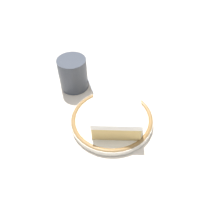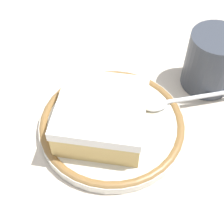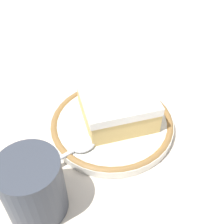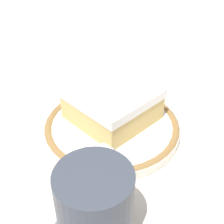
% 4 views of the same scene
% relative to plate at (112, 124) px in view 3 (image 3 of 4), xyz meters
% --- Properties ---
extents(ground_plane, '(2.40, 2.40, 0.00)m').
position_rel_plate_xyz_m(ground_plane, '(0.04, -0.03, -0.01)').
color(ground_plane, '#B7B2A8').
extents(placemat, '(0.49, 0.31, 0.00)m').
position_rel_plate_xyz_m(placemat, '(0.04, -0.03, -0.01)').
color(placemat, beige).
rests_on(placemat, ground_plane).
extents(plate, '(0.18, 0.18, 0.02)m').
position_rel_plate_xyz_m(plate, '(0.00, 0.00, 0.00)').
color(plate, silver).
rests_on(plate, placemat).
extents(cake_slice, '(0.14, 0.14, 0.05)m').
position_rel_plate_xyz_m(cake_slice, '(0.01, 0.00, 0.03)').
color(cake_slice, '#DBB76B').
rests_on(cake_slice, plate).
extents(spoon, '(0.15, 0.03, 0.01)m').
position_rel_plate_xyz_m(spoon, '(-0.08, -0.01, 0.01)').
color(spoon, silver).
rests_on(spoon, plate).
extents(cup, '(0.07, 0.07, 0.08)m').
position_rel_plate_xyz_m(cup, '(-0.15, -0.04, 0.03)').
color(cup, '#383D47').
rests_on(cup, placemat).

